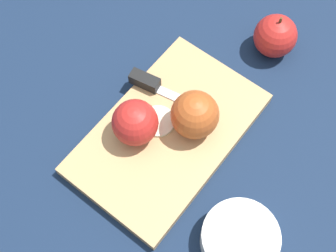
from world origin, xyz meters
The scene contains 8 objects.
ground_plane centered at (0.00, 0.00, 0.00)m, with size 4.00×4.00×0.00m, color #14233D.
cutting_board centered at (0.00, 0.00, 0.01)m, with size 0.39×0.27×0.02m.
apple_half_left centered at (-0.04, 0.04, 0.06)m, with size 0.08×0.08×0.08m.
apple_half_right centered at (0.04, -0.03, 0.07)m, with size 0.09×0.09×0.09m.
knife centered at (0.04, 0.09, 0.03)m, with size 0.07×0.16×0.02m.
apple_slice centered at (0.00, 0.03, 0.03)m, with size 0.06×0.06×0.01m.
apple_whole centered at (0.29, -0.01, 0.04)m, with size 0.09×0.09×0.10m.
bowl centered at (-0.05, -0.22, 0.03)m, with size 0.13×0.13×0.04m.
Camera 1 is at (-0.26, -0.26, 0.79)m, focal length 50.00 mm.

